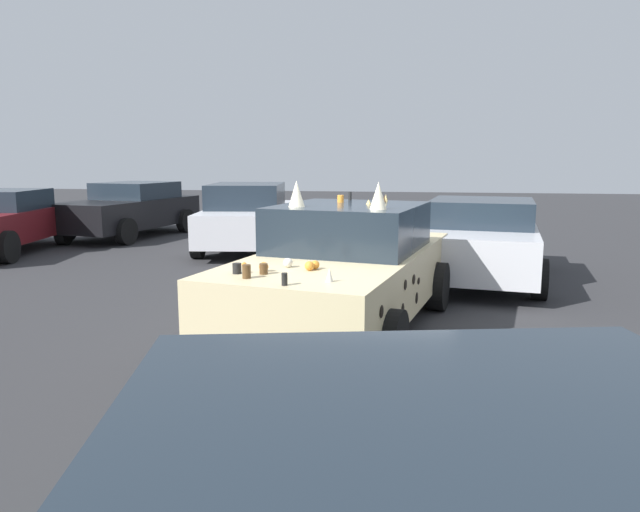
# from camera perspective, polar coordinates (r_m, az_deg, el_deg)

# --- Properties ---
(ground_plane) EXTENTS (60.00, 60.00, 0.00)m
(ground_plane) POSITION_cam_1_polar(r_m,az_deg,el_deg) (7.19, 2.38, -7.15)
(ground_plane) COLOR #2D2D30
(art_car_decorated) EXTENTS (4.57, 2.66, 1.81)m
(art_car_decorated) POSITION_cam_1_polar(r_m,az_deg,el_deg) (7.05, 2.52, -1.24)
(art_car_decorated) COLOR beige
(art_car_decorated) RESTS_ON ground
(parked_sedan_far_right) EXTENTS (4.30, 2.48, 1.38)m
(parked_sedan_far_right) POSITION_cam_1_polar(r_m,az_deg,el_deg) (10.35, 15.39, 1.60)
(parked_sedan_far_right) COLOR silver
(parked_sedan_far_right) RESTS_ON ground
(parked_sedan_near_left) EXTENTS (4.63, 2.41, 1.50)m
(parked_sedan_near_left) POSITION_cam_1_polar(r_m,az_deg,el_deg) (13.50, -7.04, 3.87)
(parked_sedan_near_left) COLOR silver
(parked_sedan_near_left) RESTS_ON ground
(parked_sedan_near_right) EXTENTS (4.45, 2.60, 1.43)m
(parked_sedan_near_right) POSITION_cam_1_polar(r_m,az_deg,el_deg) (16.39, -18.05, 4.37)
(parked_sedan_near_right) COLOR black
(parked_sedan_near_right) RESTS_ON ground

